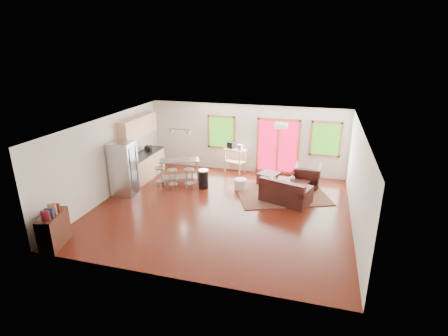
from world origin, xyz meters
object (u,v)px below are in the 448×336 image
(rug, at_px, (281,193))
(island, at_px, (180,167))
(kitchen_cart, at_px, (235,152))
(armchair, at_px, (307,175))
(refrigerator, at_px, (124,169))
(loveseat, at_px, (285,193))
(coffee_table, at_px, (293,183))
(ottoman, at_px, (269,179))

(rug, xyz_separation_m, island, (-3.62, -0.01, 0.58))
(kitchen_cart, bearing_deg, armchair, -15.64)
(island, bearing_deg, refrigerator, -133.47)
(loveseat, relative_size, island, 1.14)
(coffee_table, bearing_deg, ottoman, 148.70)
(rug, bearing_deg, island, -179.88)
(ottoman, height_order, kitchen_cart, kitchen_cart)
(coffee_table, distance_m, refrigerator, 5.56)
(island, relative_size, kitchen_cart, 1.25)
(rug, height_order, kitchen_cart, kitchen_cart)
(armchair, xyz_separation_m, kitchen_cart, (-2.78, 0.78, 0.37))
(rug, relative_size, loveseat, 1.70)
(armchair, distance_m, ottoman, 1.33)
(loveseat, height_order, armchair, armchair)
(kitchen_cart, bearing_deg, ottoman, -31.39)
(refrigerator, bearing_deg, rug, 11.96)
(loveseat, height_order, ottoman, loveseat)
(rug, relative_size, island, 1.93)
(armchair, distance_m, refrigerator, 6.18)
(armchair, bearing_deg, coffee_table, 59.32)
(loveseat, xyz_separation_m, island, (-3.80, 0.63, 0.28))
(rug, distance_m, coffee_table, 0.52)
(coffee_table, distance_m, armchair, 0.79)
(kitchen_cart, bearing_deg, coffee_table, -31.36)
(refrigerator, bearing_deg, island, 42.45)
(ottoman, relative_size, island, 0.43)
(coffee_table, relative_size, refrigerator, 0.62)
(armchair, bearing_deg, island, 13.87)
(armchair, bearing_deg, rug, 50.94)
(rug, bearing_deg, coffee_table, 30.88)
(loveseat, distance_m, refrigerator, 5.23)
(ottoman, bearing_deg, kitchen_cart, 148.61)
(loveseat, xyz_separation_m, kitchen_cart, (-2.20, 2.26, 0.50))
(island, bearing_deg, armchair, 11.09)
(rug, bearing_deg, kitchen_cart, 141.11)
(coffee_table, bearing_deg, refrigerator, -162.95)
(armchair, height_order, refrigerator, refrigerator)
(rug, height_order, coffee_table, coffee_table)
(armchair, xyz_separation_m, island, (-4.38, -0.86, 0.16))
(ottoman, bearing_deg, armchair, 5.39)
(coffee_table, relative_size, armchair, 1.26)
(rug, distance_m, island, 3.66)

